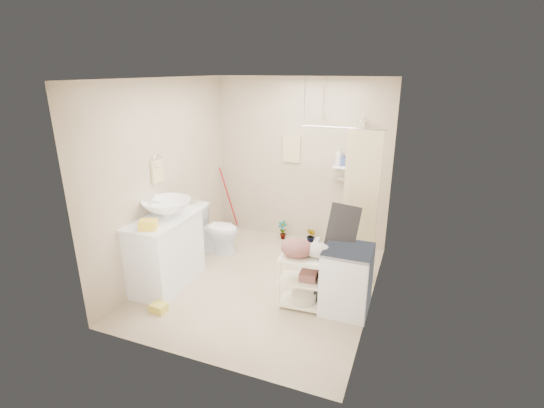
{
  "coord_description": "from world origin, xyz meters",
  "views": [
    {
      "loc": [
        1.79,
        -4.26,
        2.71
      ],
      "look_at": [
        0.04,
        0.25,
        1.03
      ],
      "focal_mm": 26.0,
      "sensor_mm": 36.0,
      "label": 1
    }
  ],
  "objects_px": {
    "washing_machine": "(347,279)",
    "toilet": "(216,229)",
    "vanity": "(165,251)",
    "laundry_rack": "(304,277)"
  },
  "relations": [
    {
      "from": "toilet",
      "to": "washing_machine",
      "type": "bearing_deg",
      "value": -111.9
    },
    {
      "from": "washing_machine",
      "to": "toilet",
      "type": "bearing_deg",
      "value": 158.62
    },
    {
      "from": "vanity",
      "to": "toilet",
      "type": "bearing_deg",
      "value": 82.28
    },
    {
      "from": "vanity",
      "to": "laundry_rack",
      "type": "relative_size",
      "value": 1.36
    },
    {
      "from": "vanity",
      "to": "laundry_rack",
      "type": "distance_m",
      "value": 1.83
    },
    {
      "from": "vanity",
      "to": "laundry_rack",
      "type": "xyz_separation_m",
      "value": [
        1.82,
        0.16,
        -0.08
      ]
    },
    {
      "from": "toilet",
      "to": "laundry_rack",
      "type": "distance_m",
      "value": 1.95
    },
    {
      "from": "toilet",
      "to": "laundry_rack",
      "type": "bearing_deg",
      "value": -120.05
    },
    {
      "from": "toilet",
      "to": "vanity",
      "type": "bearing_deg",
      "value": 172.71
    },
    {
      "from": "washing_machine",
      "to": "laundry_rack",
      "type": "bearing_deg",
      "value": -167.12
    }
  ]
}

